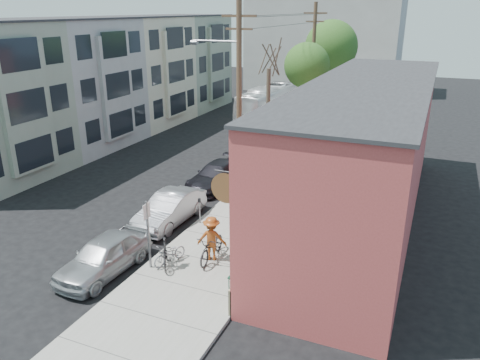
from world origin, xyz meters
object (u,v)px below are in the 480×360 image
at_px(parking_meter_far, 267,153).
at_px(car_1, 170,209).
at_px(tree_leafy_far, 331,47).
at_px(patio_chair_a, 236,276).
at_px(patron_green, 272,228).
at_px(car_2, 217,175).
at_px(cyclist, 212,238).
at_px(patron_grey, 261,231).
at_px(parking_meter_near, 200,207).
at_px(tree_bare, 268,123).
at_px(car_4, 283,127).
at_px(sign_post, 148,228).
at_px(bus, 267,102).
at_px(car_0, 104,256).
at_px(patio_chair_b, 243,267).
at_px(utility_pole_near, 238,97).
at_px(car_3, 259,146).
at_px(parked_bike_b, 170,254).
at_px(parked_bike_a, 165,253).
at_px(tree_leafy_mid, 307,66).

xyz_separation_m(parking_meter_far, car_1, (-1.45, -9.50, -0.25)).
xyz_separation_m(tree_leafy_far, patio_chair_a, (3.18, -27.89, -5.99)).
height_order(patron_green, car_2, patron_green).
relative_size(parking_meter_far, cyclist, 0.67).
height_order(patio_chair_a, patron_grey, patron_grey).
height_order(parking_meter_near, tree_bare, tree_bare).
distance_m(patron_green, car_4, 18.54).
distance_m(sign_post, tree_leafy_far, 28.32).
bearing_deg(bus, car_0, -79.77).
bearing_deg(tree_leafy_far, patio_chair_b, -83.38).
bearing_deg(utility_pole_near, tree_bare, 83.26).
relative_size(parking_meter_near, patron_green, 0.79).
bearing_deg(car_3, utility_pole_near, -83.33).
distance_m(patron_green, parked_bike_b, 4.44).
height_order(parked_bike_a, parked_bike_b, parked_bike_a).
xyz_separation_m(sign_post, parking_meter_far, (-0.10, 13.58, -0.85)).
bearing_deg(car_3, car_0, -95.46).
xyz_separation_m(tree_bare, tree_leafy_mid, (0.00, 8.17, 2.47)).
height_order(parked_bike_b, car_1, car_1).
distance_m(cyclist, car_0, 4.21).
bearing_deg(patio_chair_b, tree_bare, 125.72).
xyz_separation_m(tree_leafy_mid, patron_grey, (2.95, -17.05, -4.89)).
xyz_separation_m(car_1, car_4, (0.00, 17.33, 0.10)).
xyz_separation_m(car_2, bus, (-3.76, 18.80, 0.69)).
bearing_deg(parking_meter_far, patron_grey, -71.40).
bearing_deg(car_0, tree_leafy_far, 88.84).
distance_m(parked_bike_a, car_2, 9.21).
distance_m(patron_green, car_2, 7.82).
bearing_deg(parked_bike_b, bus, 120.97).
xyz_separation_m(tree_leafy_far, patron_grey, (2.95, -24.72, -5.67)).
xyz_separation_m(tree_leafy_far, bus, (-5.82, 0.22, -5.19)).
distance_m(utility_pole_near, cyclist, 8.51).
xyz_separation_m(parked_bike_a, bus, (-5.82, 27.77, 0.72)).
xyz_separation_m(parked_bike_a, car_0, (-2.00, -1.19, 0.07)).
bearing_deg(bus, parking_meter_near, -74.79).
xyz_separation_m(parking_meter_far, tree_bare, (0.55, -1.51, 2.34)).
height_order(car_0, bus, bus).
xyz_separation_m(utility_pole_near, car_1, (-1.59, -4.52, -4.67)).
bearing_deg(tree_bare, car_4, 102.09).
distance_m(tree_leafy_mid, car_0, 21.75).
bearing_deg(bus, car_2, -75.96).
bearing_deg(utility_pole_near, car_2, 155.79).
height_order(car_2, bus, bus).
xyz_separation_m(tree_leafy_mid, patron_green, (3.29, -16.61, -4.86)).
bearing_deg(parking_meter_far, car_4, 100.50).
relative_size(car_0, car_3, 0.91).
height_order(tree_leafy_mid, bus, tree_leafy_mid).
relative_size(patron_green, bus, 0.16).
height_order(parking_meter_far, parked_bike_b, parking_meter_far).
bearing_deg(patron_green, car_0, -45.35).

